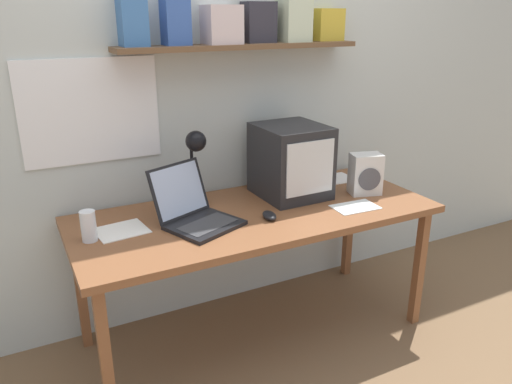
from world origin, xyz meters
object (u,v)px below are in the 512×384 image
Objects in this scene: computer_mouse at (269,215)px; printed_handout at (121,231)px; corner_desk at (256,221)px; crt_monitor at (291,161)px; juice_glass at (89,228)px; loose_paper_near_laptop at (329,180)px; space_heater at (366,174)px; open_notebook at (355,207)px; desk_lamp at (195,155)px; laptop at (194,210)px.

printed_handout is at bearing 164.79° from computer_mouse.
corner_desk is 0.65m from printed_handout.
computer_mouse reaches higher than corner_desk.
crt_monitor reaches higher than juice_glass.
loose_paper_near_laptop is (0.60, 0.23, 0.06)m from corner_desk.
space_heater is 0.94× the size of open_notebook.
desk_lamp is at bearing 150.88° from open_notebook.
crt_monitor is 2.77× the size of juice_glass.
laptop is 0.81m from open_notebook.
laptop is at bearing 160.93° from computer_mouse.
desk_lamp is 1.77× the size of space_heater.
computer_mouse is 0.48× the size of printed_handout.
computer_mouse is (0.80, -0.14, -0.04)m from juice_glass.
corner_desk is 8.10× the size of space_heater.
desk_lamp is (-0.50, 0.08, 0.08)m from crt_monitor.
printed_handout is at bearing -177.20° from crt_monitor.
loose_paper_near_laptop is at bearing 8.49° from juice_glass.
loose_paper_near_laptop is at bearing -1.40° from desk_lamp.
space_heater is at bearing -25.37° from crt_monitor.
juice_glass is 0.58× the size of open_notebook.
computer_mouse is at bearing -55.90° from desk_lamp.
crt_monitor is 1.72× the size of space_heater.
computer_mouse reaches higher than open_notebook.
crt_monitor is 0.93m from printed_handout.
crt_monitor is at bearing -161.93° from loose_paper_near_laptop.
crt_monitor is at bearing 3.71° from printed_handout.
corner_desk is 0.38m from crt_monitor.
loose_paper_near_laptop is at bearing 72.24° from open_notebook.
computer_mouse is 0.37× the size of loose_paper_near_laptop.
printed_handout is at bearing 174.02° from corner_desk.
desk_lamp is at bearing 17.65° from juice_glass.
printed_handout is (-0.41, -0.14, -0.26)m from desk_lamp.
corner_desk is at bearing 97.05° from computer_mouse.
open_notebook is at bearing -9.54° from juice_glass.
corner_desk is at bearing -22.93° from laptop.
loose_paper_near_laptop is 1.28× the size of printed_handout.
space_heater is at bearing -4.79° from printed_handout.
computer_mouse is at bearing -138.03° from crt_monitor.
printed_handout is at bearing 15.76° from juice_glass.
corner_desk is 0.50m from open_notebook.
open_notebook is at bearing -123.54° from space_heater.
corner_desk is 0.64m from loose_paper_near_laptop.
juice_glass is 1.19× the size of computer_mouse.
desk_lamp reaches higher than space_heater.
desk_lamp is at bearing -179.35° from space_heater.
juice_glass is at bearing 170.46° from open_notebook.
juice_glass is 0.16m from printed_handout.
loose_paper_near_laptop is (0.92, 0.23, -0.06)m from laptop.
laptop is at bearing -166.00° from loose_paper_near_laptop.
corner_desk is at bearing -155.79° from crt_monitor.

